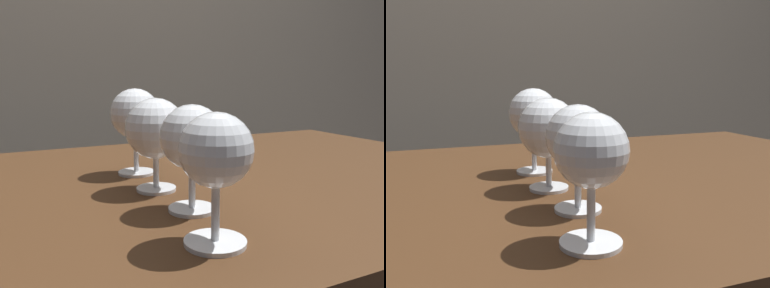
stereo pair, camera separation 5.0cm
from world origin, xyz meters
The scene contains 5 objects.
dining_table centered at (0.00, 0.00, 0.65)m, with size 1.32×0.76×0.75m.
wine_glass_empty centered at (-0.06, -0.27, 0.84)m, with size 0.08×0.08×0.14m.
wine_glass_port centered at (-0.04, -0.16, 0.84)m, with size 0.08×0.08×0.14m.
wine_glass_cabernet centered at (-0.05, -0.05, 0.84)m, with size 0.09×0.09×0.14m.
wine_glass_merlot centered at (-0.04, 0.06, 0.85)m, with size 0.09×0.09×0.15m.
Camera 2 is at (-0.21, -0.63, 0.92)m, focal length 37.15 mm.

